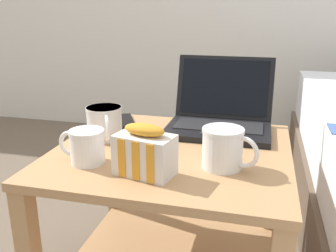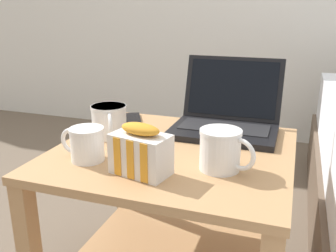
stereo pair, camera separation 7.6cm
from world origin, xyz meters
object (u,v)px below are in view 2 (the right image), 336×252
Objects in this scene: mug_front_right at (221,148)px; laptop at (226,117)px; snack_bag at (141,152)px; mug_mid_center at (109,120)px; mug_front_left at (86,142)px; cell_phone at (130,120)px.

laptop is at bearing 98.48° from mug_front_right.
snack_bag reaches higher than mug_front_right.
laptop is 0.36m from mug_mid_center.
mug_front_right is at bearing 9.33° from mug_front_left.
snack_bag is at bearing -108.38° from laptop.
mug_front_right is 0.94× the size of snack_bag.
mug_mid_center is (-0.03, 0.18, 0.01)m from mug_front_left.
mug_front_right is at bearing -81.52° from laptop.
laptop is at bearing 28.99° from mug_mid_center.
mug_front_left is 0.90× the size of mug_front_right.
mug_front_left is 0.92× the size of mug_mid_center.
mug_front_right is 0.79× the size of cell_phone.
laptop is 2.29× the size of mug_front_right.
snack_bag is (-0.13, -0.38, 0.01)m from laptop.
mug_front_right is 0.19m from snack_bag.
snack_bag is (-0.17, -0.08, -0.00)m from mug_front_right.
mug_mid_center is at bearing 99.01° from mug_front_left.
cell_phone is at bearing 92.79° from mug_mid_center.
laptop is at bearing 50.77° from mug_front_left.
laptop is 0.33m from cell_phone.
mug_mid_center is 0.78× the size of cell_phone.
mug_front_right is at bearing -37.53° from cell_phone.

